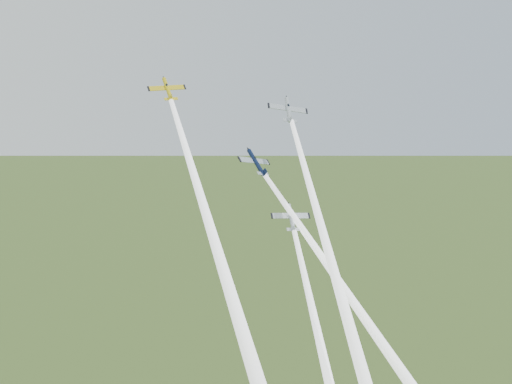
% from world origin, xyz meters
% --- Properties ---
extents(plane_yellow, '(8.31, 7.43, 6.42)m').
position_xyz_m(plane_yellow, '(-12.27, 7.46, 111.70)').
color(plane_yellow, yellow).
extents(smoke_trail_yellow, '(8.67, 46.93, 43.79)m').
position_xyz_m(smoke_trail_yellow, '(-15.60, -17.35, 88.52)').
color(smoke_trail_yellow, white).
extents(plane_navy, '(9.25, 9.20, 8.09)m').
position_xyz_m(plane_navy, '(3.32, -0.45, 97.02)').
color(plane_navy, '#0C1838').
extents(smoke_trail_navy, '(14.43, 50.37, 47.69)m').
position_xyz_m(smoke_trail_navy, '(9.70, -26.83, 71.89)').
color(smoke_trail_navy, white).
extents(plane_silver_right, '(11.16, 9.37, 8.13)m').
position_xyz_m(plane_silver_right, '(11.99, 0.86, 107.37)').
color(plane_silver_right, silver).
extents(smoke_trail_silver_right, '(18.69, 52.98, 50.95)m').
position_xyz_m(smoke_trail_silver_right, '(3.36, -26.72, 80.62)').
color(smoke_trail_silver_right, white).
extents(plane_silver_low, '(9.71, 8.68, 6.51)m').
position_xyz_m(plane_silver_low, '(5.38, -10.31, 87.13)').
color(plane_silver_low, silver).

